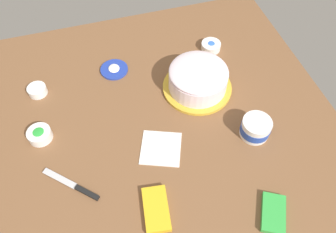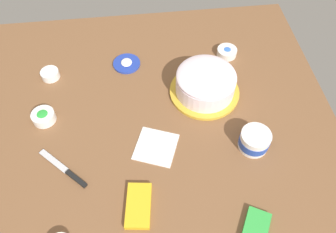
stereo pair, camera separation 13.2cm
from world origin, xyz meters
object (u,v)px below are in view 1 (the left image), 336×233
Objects in this scene: sprinkle_bowl_green at (40,134)px; candy_box_upper at (273,213)px; candy_box_lower at (156,209)px; spreading_knife at (76,187)px; frosting_tub_lid at (114,69)px; frosting_tub at (256,128)px; sprinkle_bowl_orange at (37,90)px; paper_napkin at (161,148)px; frosted_cake at (198,79)px; sprinkle_bowl_blue at (211,46)px.

sprinkle_bowl_green reaches higher than candy_box_upper.
candy_box_upper is at bearing -100.91° from candy_box_lower.
spreading_knife is 0.68m from candy_box_upper.
frosting_tub is at bearing -136.90° from frosting_tub_lid.
paper_napkin is (-0.41, -0.43, -0.01)m from sprinkle_bowl_orange.
frosting_tub_lid is 0.89m from candy_box_upper.
sprinkle_bowl_blue is at bearing -33.86° from frosted_cake.
candy_box_upper is (-0.12, -0.37, -0.00)m from candy_box_lower.
frosting_tub is 0.49m from candy_box_lower.
frosted_cake reaches higher than candy_box_lower.
spreading_knife is 1.37× the size of candy_box_upper.
frosting_tub_lid is at bearing -24.73° from spreading_knife.
sprinkle_bowl_green is 0.54m from candy_box_lower.
frosting_tub_lid is 0.67× the size of spreading_knife.
frosted_cake is 0.26m from sprinkle_bowl_blue.
paper_napkin is (0.23, -0.08, -0.01)m from candy_box_lower.
frosting_tub is 0.37m from paper_napkin.
frosted_cake is at bearing -104.35° from sprinkle_bowl_orange.
sprinkle_bowl_blue is (0.01, -0.47, 0.01)m from frosting_tub_lid.
frosting_tub_lid is (0.21, 0.32, -0.05)m from frosted_cake.
frosted_cake is 3.76× the size of sprinkle_bowl_orange.
frosted_cake is 2.40× the size of frosting_tub_lid.
candy_box_lower is 1.04× the size of paper_napkin.
frosted_cake is at bearing -60.95° from spreading_knife.
sprinkle_bowl_green is at bearing 95.61° from frosted_cake.
sprinkle_bowl_orange is at bearing 60.43° from frosting_tub.
sprinkle_bowl_green is at bearing 128.56° from frosting_tub_lid.
frosting_tub_lid is 1.35× the size of sprinkle_bowl_green.
frosting_tub is at bearing 178.98° from sprinkle_bowl_blue.
sprinkle_bowl_green is (0.25, 0.10, 0.02)m from spreading_knife.
paper_napkin is at bearing -112.53° from sprinkle_bowl_green.
candy_box_lower is at bearing 160.53° from paper_napkin.
frosted_cake is 0.31m from frosting_tub.
sprinkle_bowl_orange is at bearing 45.99° from paper_napkin.
frosted_cake reaches higher than spreading_knife.
candy_box_lower reaches higher than paper_napkin.
candy_box_upper is at bearing -126.33° from sprinkle_bowl_green.
frosting_tub_lid is 1.56× the size of sprinkle_bowl_orange.
frosting_tub_lid is at bearing 57.30° from frosted_cake.
frosting_tub reaches higher than sprinkle_bowl_orange.
spreading_knife is at bearing 119.05° from frosted_cake.
sprinkle_bowl_blue is (0.53, -0.71, 0.01)m from spreading_knife.
sprinkle_bowl_green reaches higher than sprinkle_bowl_orange.
paper_napkin is (-0.24, 0.23, -0.05)m from frosted_cake.
frosting_tub is at bearing -119.57° from sprinkle_bowl_orange.
frosted_cake reaches higher than frosting_tub.
candy_box_lower is (-0.64, -0.35, -0.01)m from sprinkle_bowl_orange.
sprinkle_bowl_blue reaches higher than sprinkle_bowl_orange.
frosting_tub_lid is at bearing 43.10° from frosting_tub.
sprinkle_bowl_green reaches higher than frosting_tub_lid.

